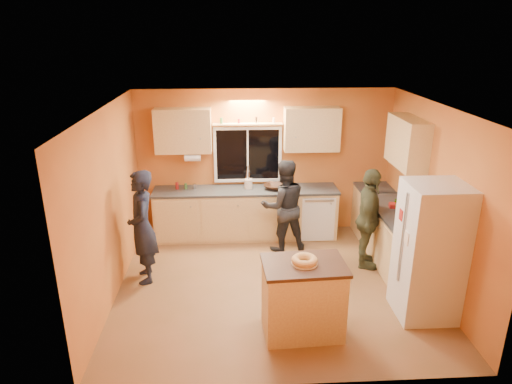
{
  "coord_description": "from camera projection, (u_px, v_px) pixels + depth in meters",
  "views": [
    {
      "loc": [
        -0.6,
        -5.83,
        3.57
      ],
      "look_at": [
        -0.24,
        0.4,
        1.31
      ],
      "focal_mm": 32.0,
      "sensor_mm": 36.0,
      "label": 1
    }
  ],
  "objects": [
    {
      "name": "red_box",
      "position": [
        394.0,
        206.0,
        7.16
      ],
      "size": [
        0.18,
        0.15,
        0.07
      ],
      "primitive_type": "cube",
      "rotation": [
        0.0,
        0.0,
        -0.18
      ],
      "color": "maroon",
      "rests_on": "right_counter"
    },
    {
      "name": "refrigerator",
      "position": [
        430.0,
        252.0,
        5.76
      ],
      "size": [
        0.72,
        0.7,
        1.8
      ],
      "primitive_type": "cube",
      "color": "silver",
      "rests_on": "ground"
    },
    {
      "name": "island",
      "position": [
        303.0,
        298.0,
        5.53
      ],
      "size": [
        1.01,
        0.72,
        0.95
      ],
      "rotation": [
        0.0,
        0.0,
        0.05
      ],
      "color": "tan",
      "rests_on": "ground"
    },
    {
      "name": "person_left",
      "position": [
        142.0,
        227.0,
        6.6
      ],
      "size": [
        0.54,
        0.7,
        1.7
      ],
      "primitive_type": "imported",
      "rotation": [
        0.0,
        0.0,
        -1.33
      ],
      "color": "black",
      "rests_on": "ground"
    },
    {
      "name": "back_counter",
      "position": [
        266.0,
        212.0,
        8.16
      ],
      "size": [
        4.23,
        0.62,
        0.9
      ],
      "color": "tan",
      "rests_on": "ground"
    },
    {
      "name": "utensil_crock",
      "position": [
        248.0,
        184.0,
        8.0
      ],
      "size": [
        0.14,
        0.14,
        0.17
      ],
      "primitive_type": "cylinder",
      "color": "#EFDEC8",
      "rests_on": "back_counter"
    },
    {
      "name": "room_shell",
      "position": [
        281.0,
        171.0,
        6.56
      ],
      "size": [
        4.54,
        4.04,
        2.61
      ],
      "color": "#CD7F34",
      "rests_on": "ground"
    },
    {
      "name": "potted_plant",
      "position": [
        401.0,
        204.0,
        6.96
      ],
      "size": [
        0.25,
        0.22,
        0.27
      ],
      "primitive_type": "imported",
      "rotation": [
        0.0,
        0.0,
        0.04
      ],
      "color": "gray",
      "rests_on": "right_counter"
    },
    {
      "name": "person_right",
      "position": [
        368.0,
        219.0,
        7.0
      ],
      "size": [
        0.65,
        1.01,
        1.6
      ],
      "primitive_type": "imported",
      "rotation": [
        0.0,
        0.0,
        1.28
      ],
      "color": "#363C26",
      "rests_on": "ground"
    },
    {
      "name": "right_counter",
      "position": [
        395.0,
        239.0,
        7.14
      ],
      "size": [
        0.62,
        1.84,
        0.9
      ],
      "color": "tan",
      "rests_on": "ground"
    },
    {
      "name": "mixing_bowl",
      "position": [
        274.0,
        187.0,
        8.0
      ],
      "size": [
        0.44,
        0.44,
        0.08
      ],
      "primitive_type": "imported",
      "rotation": [
        0.0,
        0.0,
        -0.41
      ],
      "color": "black",
      "rests_on": "back_counter"
    },
    {
      "name": "person_center",
      "position": [
        284.0,
        206.0,
        7.53
      ],
      "size": [
        0.86,
        0.72,
        1.58
      ],
      "primitive_type": "imported",
      "rotation": [
        0.0,
        0.0,
        3.31
      ],
      "color": "black",
      "rests_on": "ground"
    },
    {
      "name": "bundt_pastry",
      "position": [
        304.0,
        260.0,
        5.35
      ],
      "size": [
        0.31,
        0.31,
        0.09
      ],
      "primitive_type": "torus",
      "color": "tan",
      "rests_on": "island"
    },
    {
      "name": "ground",
      "position": [
        274.0,
        285.0,
        6.72
      ],
      "size": [
        4.5,
        4.5,
        0.0
      ],
      "primitive_type": "plane",
      "color": "brown",
      "rests_on": "ground"
    }
  ]
}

